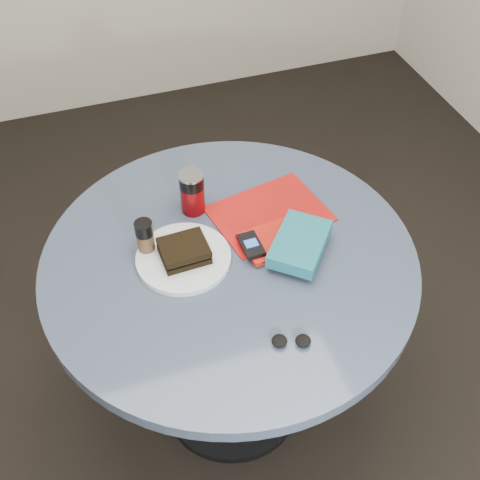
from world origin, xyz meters
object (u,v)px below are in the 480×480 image
object	(u,v)px
plate	(184,258)
pepper_grinder	(145,238)
headphones	(291,341)
sandwich	(184,251)
mp3_player	(251,245)
red_book	(276,240)
novel	(300,244)
magazine	(269,214)
table	(230,294)
soda_can	(192,192)

from	to	relation	value
plate	pepper_grinder	world-z (taller)	pepper_grinder
plate	headphones	distance (m)	0.37
sandwich	mp3_player	world-z (taller)	sandwich
pepper_grinder	mp3_player	distance (m)	0.28
red_book	novel	size ratio (longest dim) A/B	0.96
magazine	headphones	distance (m)	0.44
table	red_book	bearing A→B (deg)	1.42
red_book	sandwich	bearing A→B (deg)	169.21
table	pepper_grinder	distance (m)	0.31
soda_can	pepper_grinder	world-z (taller)	soda_can
headphones	magazine	bearing A→B (deg)	76.02
sandwich	headphones	bearing A→B (deg)	-63.31
soda_can	novel	bearing A→B (deg)	-49.39
headphones	soda_can	bearing A→B (deg)	100.23
mp3_player	headphones	xyz separation A→B (m)	(-0.01, -0.30, -0.02)
magazine	red_book	distance (m)	0.11
mp3_player	magazine	bearing A→B (deg)	51.10
soda_can	headphones	distance (m)	0.52
soda_can	plate	bearing A→B (deg)	-113.32
mp3_player	sandwich	bearing A→B (deg)	170.58
red_book	pepper_grinder	bearing A→B (deg)	160.15
soda_can	mp3_player	world-z (taller)	soda_can
magazine	red_book	bearing A→B (deg)	-112.32
magazine	red_book	xyz separation A→B (m)	(-0.02, -0.11, 0.01)
soda_can	red_book	size ratio (longest dim) A/B	0.70
sandwich	soda_can	size ratio (longest dim) A/B	0.96
headphones	table	bearing A→B (deg)	99.33
table	sandwich	distance (m)	0.23
table	red_book	distance (m)	0.22
magazine	headphones	world-z (taller)	headphones
red_book	mp3_player	bearing A→B (deg)	-178.53
headphones	pepper_grinder	bearing A→B (deg)	122.89
table	mp3_player	size ratio (longest dim) A/B	11.16
magazine	novel	distance (m)	0.17
novel	plate	bearing A→B (deg)	115.50
plate	red_book	bearing A→B (deg)	-4.61
pepper_grinder	red_book	bearing A→B (deg)	-13.22
pepper_grinder	magazine	distance (m)	0.36
soda_can	novel	size ratio (longest dim) A/B	0.67
table	pepper_grinder	xyz separation A→B (m)	(-0.20, 0.08, 0.22)
pepper_grinder	headphones	distance (m)	0.47
sandwich	mp3_player	size ratio (longest dim) A/B	1.39
soda_can	sandwich	bearing A→B (deg)	-112.24
plate	headphones	xyz separation A→B (m)	(0.17, -0.33, 0.00)
soda_can	novel	xyz separation A→B (m)	(0.22, -0.26, -0.03)
red_book	novel	distance (m)	0.08
plate	red_book	world-z (taller)	red_book
sandwich	soda_can	bearing A→B (deg)	67.76
pepper_grinder	red_book	size ratio (longest dim) A/B	0.59
pepper_grinder	red_book	xyz separation A→B (m)	(0.34, -0.08, -0.04)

